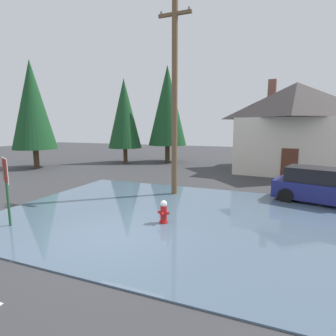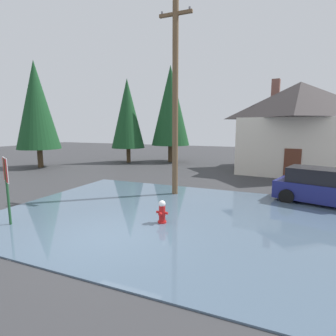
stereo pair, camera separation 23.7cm
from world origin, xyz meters
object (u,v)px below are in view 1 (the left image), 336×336
at_px(pine_tree_short_left, 124,114).
at_px(stop_sign_near, 6,178).
at_px(utility_pole, 175,98).
at_px(parked_car, 322,187).
at_px(pine_tree_tall_left, 32,105).
at_px(fire_hydrant, 164,212).
at_px(house, 294,126).
at_px(pine_tree_mid_left, 167,106).

bearing_deg(pine_tree_short_left, stop_sign_near, -73.01).
xyz_separation_m(stop_sign_near, utility_pole, (3.69, 6.15, 3.01)).
height_order(stop_sign_near, parked_car, stop_sign_near).
relative_size(parked_car, pine_tree_tall_left, 0.51).
relative_size(fire_hydrant, parked_car, 0.19).
distance_m(pine_tree_tall_left, pine_tree_short_left, 7.68).
height_order(utility_pole, parked_car, utility_pole).
bearing_deg(house, fire_hydrant, -109.32).
xyz_separation_m(utility_pole, parked_car, (6.63, 0.90, -3.96)).
bearing_deg(stop_sign_near, pine_tree_short_left, 106.99).
xyz_separation_m(pine_tree_tall_left, pine_tree_short_left, (5.24, 5.58, -0.52)).
relative_size(parked_car, pine_tree_mid_left, 0.48).
bearing_deg(stop_sign_near, fire_hydrant, 24.40).
distance_m(stop_sign_near, utility_pole, 7.78).
height_order(stop_sign_near, house, house).
distance_m(parked_car, pine_tree_short_left, 17.99).
relative_size(fire_hydrant, pine_tree_mid_left, 0.09).
distance_m(stop_sign_near, pine_tree_short_left, 16.88).
bearing_deg(pine_tree_short_left, house, 0.67).
relative_size(fire_hydrant, house, 0.10).
bearing_deg(pine_tree_mid_left, pine_tree_short_left, -151.66).
xyz_separation_m(fire_hydrant, pine_tree_short_left, (-9.61, 13.75, 4.18)).
bearing_deg(pine_tree_mid_left, parked_car, -42.90).
distance_m(fire_hydrant, house, 15.06).
distance_m(stop_sign_near, house, 18.82).
bearing_deg(fire_hydrant, pine_tree_short_left, 124.96).
bearing_deg(pine_tree_short_left, pine_tree_tall_left, -133.19).
bearing_deg(house, utility_pole, -120.90).
xyz_separation_m(pine_tree_tall_left, pine_tree_mid_left, (8.81, 7.51, 0.24)).
bearing_deg(house, stop_sign_near, -120.93).
bearing_deg(pine_tree_mid_left, house, -9.14).
height_order(fire_hydrant, parked_car, parked_car).
distance_m(utility_pole, pine_tree_short_left, 12.98).
bearing_deg(fire_hydrant, parked_car, 41.29).
distance_m(house, pine_tree_mid_left, 11.23).
relative_size(utility_pole, house, 1.04).
relative_size(stop_sign_near, utility_pole, 0.26).
bearing_deg(pine_tree_short_left, parked_car, -30.27).
bearing_deg(pine_tree_tall_left, parked_car, -9.12).
xyz_separation_m(fire_hydrant, pine_tree_tall_left, (-14.86, 8.17, 4.70)).
xyz_separation_m(utility_pole, house, (5.94, 9.93, -1.27)).
distance_m(utility_pole, house, 11.64).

